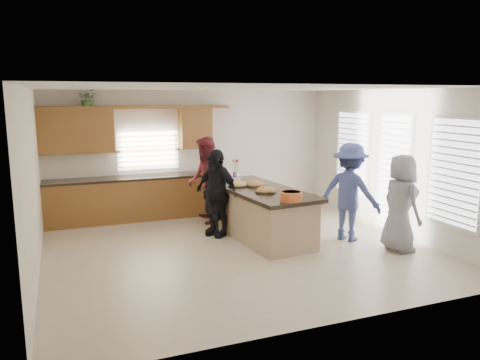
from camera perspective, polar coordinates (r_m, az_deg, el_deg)
name	(u,v)px	position (r m, az deg, el deg)	size (l,w,h in m)	color
floor	(238,249)	(8.38, -0.24, -8.37)	(6.50, 6.50, 0.00)	beige
room_shell	(238,142)	(7.98, -0.25, 4.67)	(6.52, 6.02, 2.81)	silver
back_cabinetry	(130,178)	(10.40, -13.30, 0.20)	(4.08, 0.66, 2.46)	olive
right_wall_glazing	(395,165)	(9.57, 18.37, 1.71)	(0.06, 4.00, 2.25)	white
island	(260,214)	(8.96, 2.41, -4.14)	(1.43, 2.81, 0.95)	tan
platter_front	(266,191)	(8.48, 3.17, -1.33)	(0.40, 0.40, 0.16)	black
platter_mid	(255,184)	(9.07, 1.84, -0.55)	(0.40, 0.40, 0.16)	black
platter_back	(238,185)	(9.04, -0.26, -0.58)	(0.39, 0.39, 0.16)	black
salad_bowl	(291,196)	(7.83, 6.26, -1.90)	(0.37, 0.37, 0.16)	orange
clear_cup	(294,193)	(8.28, 6.56, -1.55)	(0.07, 0.07, 0.09)	white
plate_stack	(235,180)	(9.56, -0.66, 0.02)	(0.22, 0.22, 0.06)	#AF8BCB
flower_vase	(236,169)	(9.80, -0.53, 1.40)	(0.14, 0.14, 0.42)	silver
potted_plant	(88,99)	(10.26, -18.06, 9.40)	(0.38, 0.33, 0.43)	#406D2B
woman_left_back	(213,194)	(9.14, -3.37, -1.72)	(0.57, 0.38, 1.57)	black
woman_left_mid	(205,180)	(9.89, -4.23, -0.03)	(0.89, 0.69, 1.83)	maroon
woman_left_front	(217,193)	(8.96, -2.85, -1.56)	(0.99, 0.41, 1.69)	black
woman_right_back	(350,192)	(8.91, 13.23, -1.45)	(1.18, 0.68, 1.83)	#38437B
woman_right_front	(401,203)	(8.54, 19.00, -2.68)	(0.83, 0.54, 1.70)	gray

